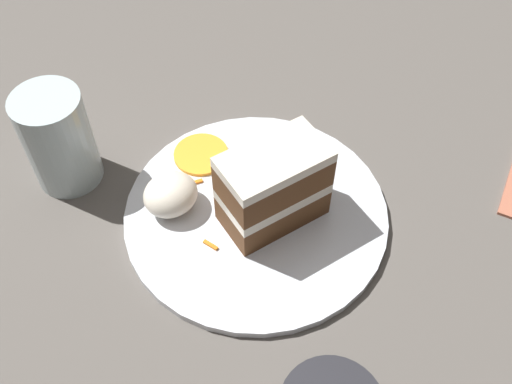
{
  "coord_description": "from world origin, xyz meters",
  "views": [
    {
      "loc": [
        0.27,
        0.35,
        0.57
      ],
      "look_at": [
        0.04,
        0.04,
        0.07
      ],
      "focal_mm": 42.0,
      "sensor_mm": 36.0,
      "label": 1
    }
  ],
  "objects_px": {
    "cake_slice": "(273,187)",
    "cream_dollop": "(171,194)",
    "drinking_glass": "(60,145)",
    "plate": "(256,214)",
    "orange_garnish": "(201,154)"
  },
  "relations": [
    {
      "from": "plate",
      "to": "drinking_glass",
      "type": "distance_m",
      "value": 0.23
    },
    {
      "from": "plate",
      "to": "drinking_glass",
      "type": "bearing_deg",
      "value": -52.56
    },
    {
      "from": "orange_garnish",
      "to": "drinking_glass",
      "type": "height_order",
      "value": "drinking_glass"
    },
    {
      "from": "plate",
      "to": "cake_slice",
      "type": "height_order",
      "value": "cake_slice"
    },
    {
      "from": "cake_slice",
      "to": "cream_dollop",
      "type": "xyz_separation_m",
      "value": [
        0.08,
        -0.08,
        -0.03
      ]
    },
    {
      "from": "cream_dollop",
      "to": "drinking_glass",
      "type": "bearing_deg",
      "value": -60.24
    },
    {
      "from": "cream_dollop",
      "to": "drinking_glass",
      "type": "relative_size",
      "value": 0.51
    },
    {
      "from": "cake_slice",
      "to": "cream_dollop",
      "type": "height_order",
      "value": "cake_slice"
    },
    {
      "from": "cream_dollop",
      "to": "drinking_glass",
      "type": "height_order",
      "value": "drinking_glass"
    },
    {
      "from": "cream_dollop",
      "to": "drinking_glass",
      "type": "distance_m",
      "value": 0.14
    },
    {
      "from": "plate",
      "to": "orange_garnish",
      "type": "xyz_separation_m",
      "value": [
        0.0,
        -0.1,
        0.01
      ]
    },
    {
      "from": "cake_slice",
      "to": "cream_dollop",
      "type": "relative_size",
      "value": 1.87
    },
    {
      "from": "drinking_glass",
      "to": "plate",
      "type": "bearing_deg",
      "value": 127.44
    },
    {
      "from": "cake_slice",
      "to": "drinking_glass",
      "type": "relative_size",
      "value": 0.95
    },
    {
      "from": "cake_slice",
      "to": "drinking_glass",
      "type": "height_order",
      "value": "drinking_glass"
    }
  ]
}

